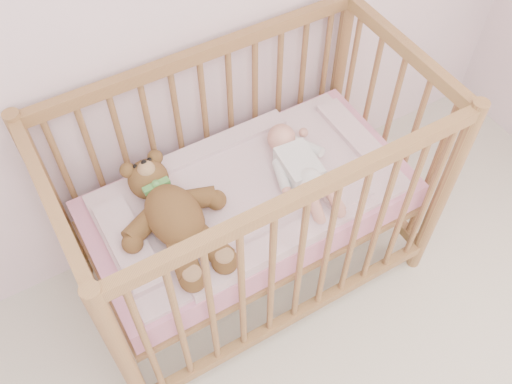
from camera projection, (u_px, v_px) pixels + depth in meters
crib at (249, 202)px, 2.18m from camera, size 1.36×0.76×1.00m
mattress at (249, 204)px, 2.19m from camera, size 1.22×0.62×0.13m
blanket at (249, 192)px, 2.13m from camera, size 1.10×0.58×0.06m
baby at (299, 162)px, 2.12m from camera, size 0.28×0.51×0.12m
teddy_bear at (175, 217)px, 1.96m from camera, size 0.45×0.61×0.16m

